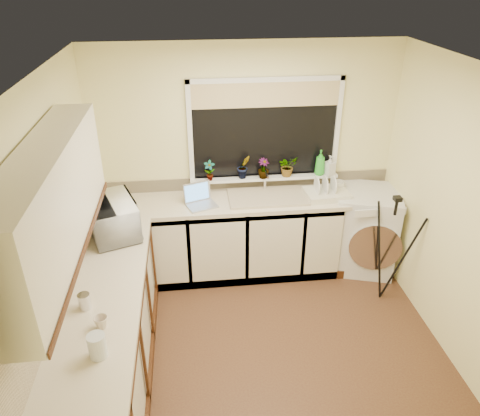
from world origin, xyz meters
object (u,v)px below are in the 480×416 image
washing_machine (364,230)px  plant_b (244,167)px  plant_d (287,166)px  cup_back (338,186)px  tripod (388,250)px  laptop (200,199)px  microwave (113,218)px  steel_jar (84,301)px  dish_rack (326,194)px  soap_bottle_green (320,163)px  glass_jug (97,346)px  plant_c (263,168)px  plant_a (209,171)px  soap_bottle_clear (330,165)px  cup_left (101,322)px

washing_machine → plant_b: (-1.32, 0.27, 0.71)m
plant_d → cup_back: bearing=-12.9°
tripod → plant_d: (-0.86, 0.86, 0.57)m
laptop → microwave: size_ratio=0.60×
tripod → microwave: bearing=-161.1°
steel_jar → dish_rack: bearing=34.6°
microwave → tripod: bearing=-112.0°
soap_bottle_green → tripod: bearing=-59.2°
glass_jug → microwave: size_ratio=0.28×
plant_c → steel_jar: bearing=-131.7°
plant_d → cup_back: 0.60m
plant_c → soap_bottle_green: size_ratio=0.78×
plant_a → soap_bottle_clear: 1.30m
washing_machine → microwave: size_ratio=1.58×
steel_jar → plant_c: bearing=48.3°
plant_d → glass_jug: bearing=-126.5°
cup_back → plant_c: bearing=172.8°
washing_machine → soap_bottle_green: (-0.49, 0.26, 0.72)m
laptop → cup_back: bearing=-14.5°
soap_bottle_green → soap_bottle_clear: (0.11, -0.01, -0.03)m
cup_back → cup_left: 2.92m
laptop → plant_d: bearing=-4.2°
steel_jar → plant_b: plant_b is taller
laptop → dish_rack: bearing=-19.4°
tripod → washing_machine: bearing=112.5°
plant_a → soap_bottle_green: 1.20m
glass_jug → soap_bottle_clear: (2.13, 2.25, 0.17)m
steel_jar → plant_c: size_ratio=0.56×
washing_machine → cup_back: (-0.30, 0.14, 0.49)m
microwave → plant_c: 1.66m
microwave → cup_back: (2.30, 0.63, -0.11)m
soap_bottle_clear → cup_left: bearing=-137.3°
washing_machine → cup_left: size_ratio=9.72×
dish_rack → soap_bottle_green: (-0.02, 0.25, 0.25)m
tripod → glass_jug: (-2.53, -1.40, 0.40)m
plant_d → cup_left: bearing=-130.2°
microwave → cup_back: size_ratio=4.27×
plant_a → soap_bottle_clear: plant_a is taller
dish_rack → soap_bottle_clear: (0.09, 0.24, 0.22)m
cup_left → soap_bottle_clear: bearing=42.7°
dish_rack → plant_d: bearing=141.6°
washing_machine → steel_jar: (-2.69, -1.52, 0.49)m
microwave → cup_left: bearing=163.2°
dish_rack → cup_back: (0.17, 0.13, 0.02)m
dish_rack → glass_jug: bearing=-139.8°
plant_d → tripod: bearing=-44.9°
tripod → cup_left: (-2.55, -1.14, 0.36)m
laptop → soap_bottle_clear: size_ratio=1.67×
washing_machine → tripod: bearing=-71.9°
glass_jug → tripod: bearing=28.9°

